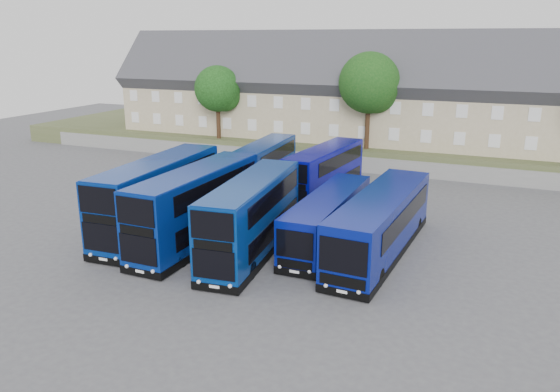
{
  "coord_description": "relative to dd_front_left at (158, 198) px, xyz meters",
  "views": [
    {
      "loc": [
        14.37,
        -25.88,
        12.36
      ],
      "look_at": [
        0.89,
        6.38,
        2.2
      ],
      "focal_mm": 35.0,
      "sensor_mm": 36.0,
      "label": 1
    }
  ],
  "objects": [
    {
      "name": "dd_front_right",
      "position": [
        7.24,
        -1.07,
        -0.14
      ],
      "size": [
        3.68,
        11.48,
        4.49
      ],
      "rotation": [
        0.0,
        0.0,
        0.1
      ],
      "color": "navy",
      "rests_on": "ground"
    },
    {
      "name": "retaining_wall",
      "position": [
        6.06,
        21.53,
        -1.6
      ],
      "size": [
        70.0,
        0.4,
        1.5
      ],
      "primitive_type": "cube",
      "color": "slate",
      "rests_on": "ground"
    },
    {
      "name": "dd_front_left",
      "position": [
        0.0,
        0.0,
        0.0
      ],
      "size": [
        3.33,
        12.13,
        4.78
      ],
      "rotation": [
        0.0,
        0.0,
        0.05
      ],
      "color": "navy",
      "rests_on": "ground"
    },
    {
      "name": "earth_bank",
      "position": [
        6.06,
        31.53,
        -1.35
      ],
      "size": [
        80.0,
        20.0,
        2.0
      ],
      "primitive_type": "cube",
      "color": "#4B5530",
      "rests_on": "ground"
    },
    {
      "name": "ground",
      "position": [
        6.06,
        -2.47,
        -2.35
      ],
      "size": [
        120.0,
        120.0,
        0.0
      ],
      "primitive_type": "plane",
      "color": "#4D4D53",
      "rests_on": "ground"
    },
    {
      "name": "tree_west",
      "position": [
        -7.8,
        22.63,
        4.7
      ],
      "size": [
        4.8,
        4.8,
        7.65
      ],
      "color": "#382314",
      "rests_on": "earth_bank"
    },
    {
      "name": "dd_front_mid",
      "position": [
        3.33,
        -0.74,
        -0.06
      ],
      "size": [
        2.92,
        11.74,
        4.65
      ],
      "rotation": [
        0.0,
        0.0,
        -0.02
      ],
      "color": "navy",
      "rests_on": "ground"
    },
    {
      "name": "terrace_row",
      "position": [
        12.06,
        27.53,
        4.25
      ],
      "size": [
        66.0,
        10.4,
        11.2
      ],
      "color": "tan",
      "rests_on": "earth_bank"
    },
    {
      "name": "coach_east_b",
      "position": [
        14.21,
        1.9,
        -0.56
      ],
      "size": [
        3.55,
        13.44,
        3.64
      ],
      "rotation": [
        0.0,
        0.0,
        -0.06
      ],
      "color": "navy",
      "rests_on": "ground"
    },
    {
      "name": "tree_mid",
      "position": [
        8.2,
        23.13,
        5.72
      ],
      "size": [
        5.76,
        5.76,
        9.18
      ],
      "color": "#382314",
      "rests_on": "earth_bank"
    },
    {
      "name": "dd_rear_left",
      "position": [
        2.32,
        11.42,
        -0.35
      ],
      "size": [
        2.98,
        10.36,
        4.06
      ],
      "rotation": [
        0.0,
        0.0,
        0.06
      ],
      "color": "navy",
      "rests_on": "ground"
    },
    {
      "name": "coach_east_a",
      "position": [
        10.84,
        2.28,
        -0.82
      ],
      "size": [
        2.43,
        11.44,
        3.12
      ],
      "rotation": [
        0.0,
        0.0,
        -0.0
      ],
      "color": "#071385",
      "rests_on": "ground"
    },
    {
      "name": "dd_rear_right",
      "position": [
        7.68,
        11.07,
        -0.31
      ],
      "size": [
        3.46,
        10.66,
        4.16
      ],
      "rotation": [
        0.0,
        0.0,
        -0.1
      ],
      "color": "#070889",
      "rests_on": "ground"
    }
  ]
}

